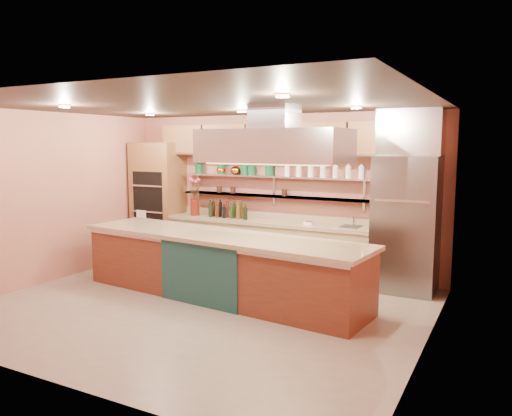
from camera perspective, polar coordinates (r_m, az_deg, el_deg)
The scene contains 21 objects.
floor at distance 7.16m, azimuth -6.32°, elevation -11.32°, with size 6.00×5.00×0.02m, color gray.
ceiling at distance 6.81m, azimuth -6.66°, elevation 11.70°, with size 6.00×5.00×0.02m, color black.
wall_back at distance 9.01m, azimuth 2.45°, elevation 1.75°, with size 6.00×0.04×2.80m, color #B76C56.
wall_front at distance 5.00m, azimuth -22.76°, elevation -3.34°, with size 6.00×0.04×2.80m, color #B76C56.
wall_left at distance 8.87m, azimuth -22.76°, elevation 1.09°, with size 0.04×5.00×2.80m, color #B76C56.
wall_right at distance 5.74m, azimuth 19.18°, elevation -1.85°, with size 0.04×5.00×2.80m, color #B76C56.
oven_stack at distance 10.06m, azimuth -11.08°, elevation 0.77°, with size 0.95×0.64×2.30m, color brown.
refrigerator at distance 7.99m, azimuth 16.75°, elevation -1.81°, with size 0.95×0.72×2.10m, color slate.
back_counter at distance 8.91m, azimuth 1.30°, elevation -4.40°, with size 3.84×0.64×0.93m, color tan.
wall_shelf_lower at distance 8.92m, azimuth 1.80°, elevation 1.37°, with size 3.60×0.26×0.03m, color silver.
wall_shelf_upper at distance 8.89m, azimuth 1.81°, elevation 3.62°, with size 3.60×0.26×0.03m, color silver.
upper_cabinets at distance 8.81m, azimuth 1.98°, elevation 7.81°, with size 4.60×0.36×0.55m, color brown.
range_hood at distance 6.84m, azimuth 2.15°, elevation 7.11°, with size 2.00×1.00×0.45m, color silver.
ceiling_downlights at distance 6.97m, azimuth -5.71°, elevation 11.36°, with size 4.00×2.80×0.02m, color #FFE5A5.
island at distance 7.49m, azimuth -4.18°, elevation -6.60°, with size 4.56×0.99×0.95m, color brown.
flower_vase at distance 9.52m, azimuth -6.99°, elevation 0.08°, with size 0.17×0.17×0.31m, color #5C170D.
oil_bottle_cluster at distance 9.12m, azimuth -3.10°, elevation -0.29°, with size 0.86×0.25×0.28m, color black.
kitchen_scale at distance 8.45m, azimuth 6.02°, elevation -1.60°, with size 0.14×0.11×0.08m, color white.
bar_faucet at distance 8.29m, azimuth 11.11°, elevation -1.44°, with size 0.03×0.03×0.20m, color white.
copper_kettle at distance 9.23m, azimuth -2.33°, elevation 4.33°, with size 0.20×0.20×0.16m, color #B05728.
green_canister at distance 9.07m, azimuth -0.49°, elevation 4.34°, with size 0.15×0.15×0.18m, color #0E4224.
Camera 1 is at (3.81, -5.62, 2.28)m, focal length 35.00 mm.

